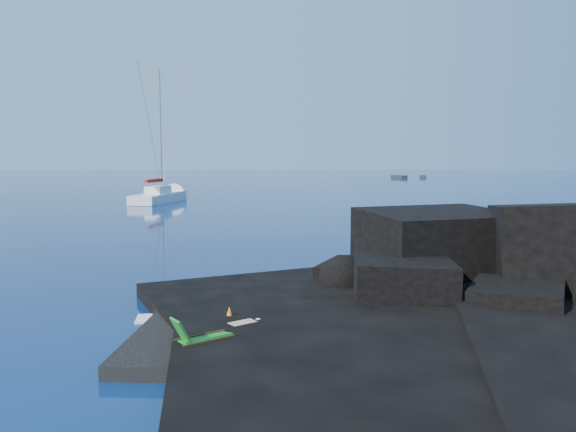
# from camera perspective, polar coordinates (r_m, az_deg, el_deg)

# --- Properties ---
(ground) EXTENTS (400.00, 400.00, 0.00)m
(ground) POSITION_cam_1_polar(r_m,az_deg,el_deg) (15.35, -16.42, -12.95)
(ground) COLOR #040D3B
(ground) RESTS_ON ground
(headland) EXTENTS (24.00, 24.00, 3.60)m
(headland) POSITION_cam_1_polar(r_m,az_deg,el_deg) (20.16, 25.59, -8.72)
(headland) COLOR black
(headland) RESTS_ON ground
(beach) EXTENTS (9.08, 6.86, 0.70)m
(beach) POSITION_cam_1_polar(r_m,az_deg,el_deg) (15.44, 0.91, -12.58)
(beach) COLOR black
(beach) RESTS_ON ground
(surf_foam) EXTENTS (10.00, 8.00, 0.06)m
(surf_foam) POSITION_cam_1_polar(r_m,az_deg,el_deg) (19.78, 1.51, -8.40)
(surf_foam) COLOR white
(surf_foam) RESTS_ON ground
(sailboat) EXTENTS (5.71, 14.11, 14.48)m
(sailboat) POSITION_cam_1_polar(r_m,az_deg,el_deg) (63.10, -12.85, 1.40)
(sailboat) COLOR white
(sailboat) RESTS_ON ground
(deck_chair) EXTENTS (1.52, 1.28, 0.97)m
(deck_chair) POSITION_cam_1_polar(r_m,az_deg,el_deg) (13.71, -8.43, -11.42)
(deck_chair) COLOR #1B7B22
(deck_chair) RESTS_ON beach
(towel) EXTENTS (2.13, 1.85, 0.05)m
(towel) POSITION_cam_1_polar(r_m,az_deg,el_deg) (15.01, -4.65, -11.64)
(towel) COLOR white
(towel) RESTS_ON beach
(sunbather) EXTENTS (1.81, 1.43, 0.26)m
(sunbather) POSITION_cam_1_polar(r_m,az_deg,el_deg) (14.97, -4.65, -11.07)
(sunbather) COLOR tan
(sunbather) RESTS_ON towel
(marker_cone) EXTENTS (0.42, 0.42, 0.52)m
(marker_cone) POSITION_cam_1_polar(r_m,az_deg,el_deg) (15.61, -5.96, -10.06)
(marker_cone) COLOR orange
(marker_cone) RESTS_ON beach
(distant_boat_a) EXTENTS (2.95, 5.24, 0.67)m
(distant_boat_a) POSITION_cam_1_polar(r_m,az_deg,el_deg) (133.85, 11.21, 3.80)
(distant_boat_a) COLOR #28292E
(distant_boat_a) RESTS_ON ground
(distant_boat_b) EXTENTS (2.77, 4.74, 0.60)m
(distant_boat_b) POSITION_cam_1_polar(r_m,az_deg,el_deg) (136.21, 13.54, 3.79)
(distant_boat_b) COLOR #25252A
(distant_boat_b) RESTS_ON ground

